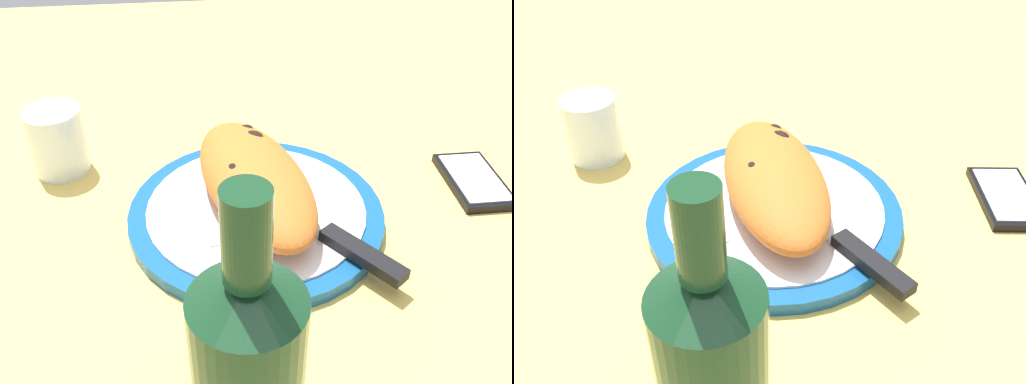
% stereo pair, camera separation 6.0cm
% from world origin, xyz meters
% --- Properties ---
extents(ground_plane, '(1.50, 1.50, 0.03)m').
position_xyz_m(ground_plane, '(0.00, 0.00, -0.01)').
color(ground_plane, '#DBB756').
extents(plate, '(0.28, 0.28, 0.02)m').
position_xyz_m(plate, '(0.00, 0.00, 0.01)').
color(plate, navy).
rests_on(plate, ground_plane).
extents(calzone, '(0.26, 0.15, 0.06)m').
position_xyz_m(calzone, '(-0.01, 0.00, 0.05)').
color(calzone, '#C16023').
rests_on(calzone, plate).
extents(fork, '(0.17, 0.06, 0.00)m').
position_xyz_m(fork, '(0.04, -0.05, 0.02)').
color(fork, silver).
rests_on(fork, plate).
extents(knife, '(0.20, 0.16, 0.01)m').
position_xyz_m(knife, '(0.07, 0.07, 0.02)').
color(knife, silver).
rests_on(knife, plate).
extents(smartphone, '(0.11, 0.06, 0.01)m').
position_xyz_m(smartphone, '(-0.04, 0.27, 0.01)').
color(smartphone, black).
rests_on(smartphone, ground_plane).
extents(water_glass, '(0.07, 0.07, 0.08)m').
position_xyz_m(water_glass, '(-0.13, -0.23, 0.04)').
color(water_glass, silver).
rests_on(water_glass, ground_plane).
extents(wine_bottle, '(0.07, 0.07, 0.25)m').
position_xyz_m(wine_bottle, '(0.28, -0.04, 0.10)').
color(wine_bottle, '#14381E').
rests_on(wine_bottle, ground_plane).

